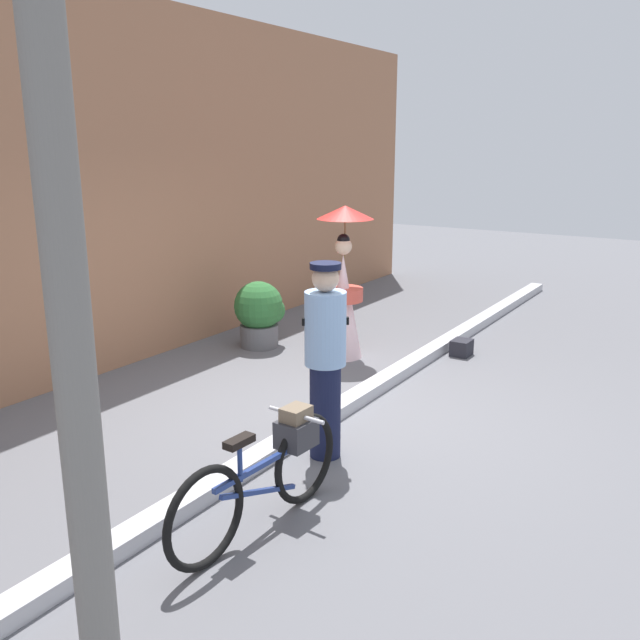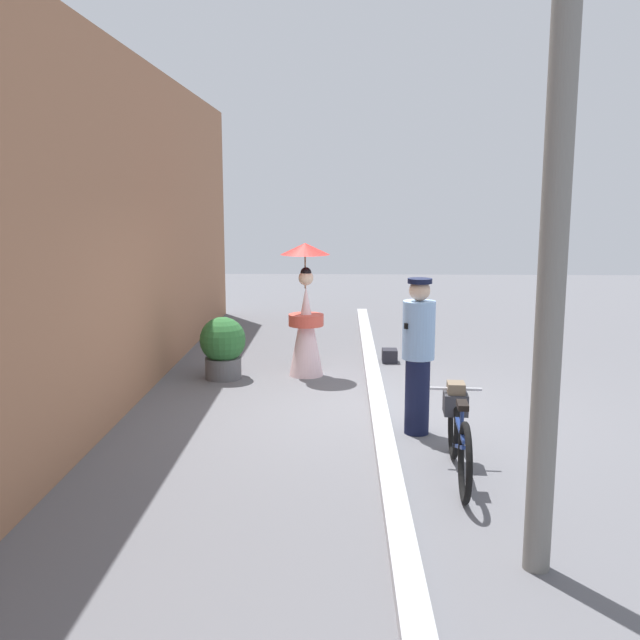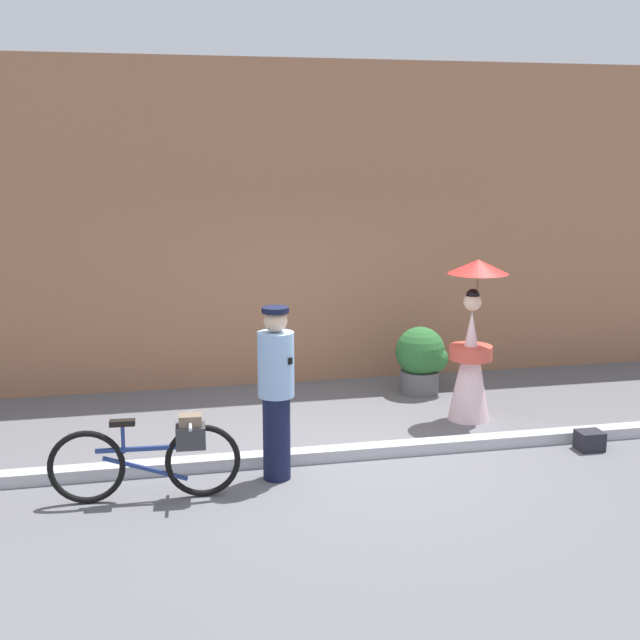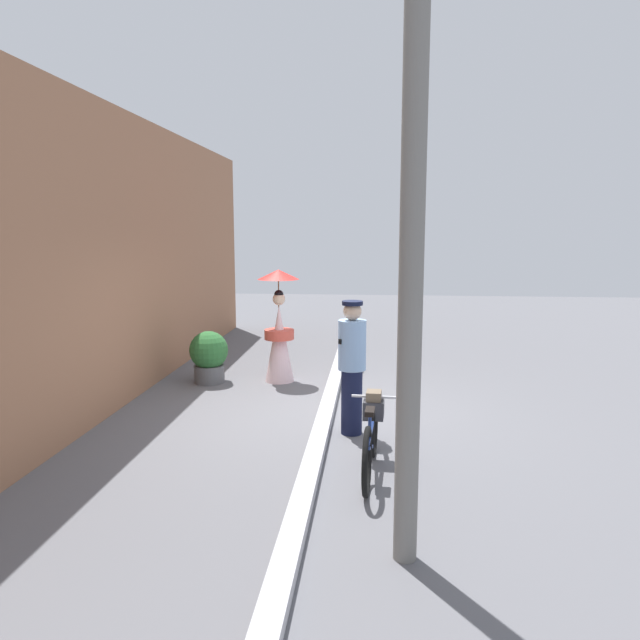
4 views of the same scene
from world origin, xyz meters
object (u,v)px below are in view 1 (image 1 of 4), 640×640
backpack_on_pavement (462,347)px  utility_pole (57,188)px  potted_plant_by_door (260,312)px  person_with_parasol (343,287)px  person_officer (325,356)px  bicycle_near_officer (268,471)px

backpack_on_pavement → utility_pole: (-6.09, -0.58, 2.30)m
potted_plant_by_door → backpack_on_pavement: (1.03, -2.36, -0.35)m
person_with_parasol → person_officer: bearing=-152.3°
person_with_parasol → utility_pole: 5.78m
bicycle_near_officer → potted_plant_by_door: size_ratio=1.96×
person_with_parasol → utility_pole: utility_pole is taller
bicycle_near_officer → potted_plant_by_door: bearing=38.2°
person_officer → backpack_on_pavement: person_officer is taller
bicycle_near_officer → utility_pole: (-1.66, -0.27, 1.99)m
person_officer → utility_pole: utility_pole is taller
person_officer → person_with_parasol: (2.47, 1.30, -0.00)m
utility_pole → bicycle_near_officer: bearing=9.3°
potted_plant_by_door → backpack_on_pavement: 2.60m
bicycle_near_officer → backpack_on_pavement: bearing=4.0°
bicycle_near_officer → person_officer: (1.13, 0.25, 0.47)m
backpack_on_pavement → person_officer: bearing=-178.9°
person_with_parasol → backpack_on_pavement: 1.68m
bicycle_near_officer → backpack_on_pavement: bicycle_near_officer is taller
potted_plant_by_door → utility_pole: 6.17m
bicycle_near_officer → person_with_parasol: size_ratio=0.91×
backpack_on_pavement → utility_pole: size_ratio=0.05×
person_with_parasol → potted_plant_by_door: person_with_parasol is taller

